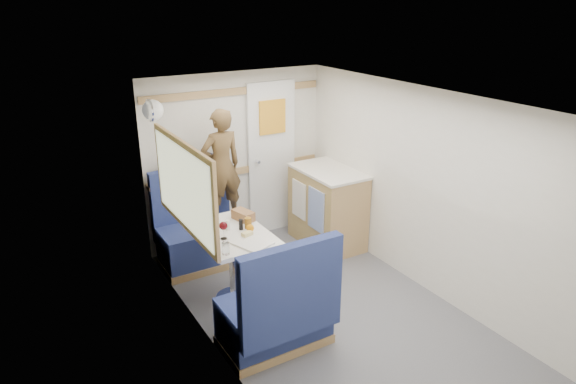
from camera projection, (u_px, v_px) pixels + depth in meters
floor at (350, 331)px, 4.52m from camera, size 4.50×4.50×0.00m
ceiling at (361, 107)px, 3.81m from camera, size 4.50×4.50×0.00m
wall_back at (237, 158)px, 5.98m from camera, size 2.20×0.02×2.00m
wall_left at (231, 262)px, 3.64m from camera, size 0.02×4.50×2.00m
wall_right at (451, 203)px, 4.69m from camera, size 0.02×4.50×2.00m
oak_trim_low at (238, 171)px, 6.01m from camera, size 2.15×0.02×0.08m
oak_trim_high at (235, 92)px, 5.68m from camera, size 2.15×0.02×0.08m
side_window at (183, 187)px, 4.37m from camera, size 0.04×1.30×0.72m
rear_door at (272, 156)px, 6.17m from camera, size 0.62×0.12×1.86m
dinette_table at (232, 247)px, 4.82m from camera, size 0.62×0.92×0.72m
bench_far at (200, 237)px, 5.61m from camera, size 0.90×0.59×1.05m
bench_near at (278, 317)px, 4.22m from camera, size 0.90×0.59×1.05m
ledge at (188, 181)px, 5.61m from camera, size 0.90×0.14×0.04m
dome_light at (153, 110)px, 4.89m from camera, size 0.20×0.20×0.20m
galley_counter at (327, 207)px, 5.99m from camera, size 0.57×0.92×0.92m
person at (221, 166)px, 5.47m from camera, size 0.47×0.32×1.24m
duffel_bag at (192, 168)px, 5.58m from camera, size 0.54×0.33×0.24m
tray at (251, 243)px, 4.53m from camera, size 0.36×0.40×0.02m
orange_fruit at (250, 228)px, 4.71m from camera, size 0.07×0.07×0.07m
cheese_block at (247, 234)px, 4.64m from camera, size 0.11×0.08×0.03m
wine_glass at (223, 226)px, 4.58m from camera, size 0.08×0.08×0.17m
tumbler_left at (226, 248)px, 4.33m from camera, size 0.07×0.07×0.11m
tumbler_mid at (206, 225)px, 4.77m from camera, size 0.07×0.07×0.11m
beer_glass at (248, 223)px, 4.82m from camera, size 0.07×0.07×0.10m
pepper_grinder at (241, 225)px, 4.79m from camera, size 0.04×0.04×0.10m
salt_grinder at (228, 225)px, 4.79m from camera, size 0.04×0.04×0.10m
bread_loaf at (243, 215)px, 5.00m from camera, size 0.17×0.25×0.09m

